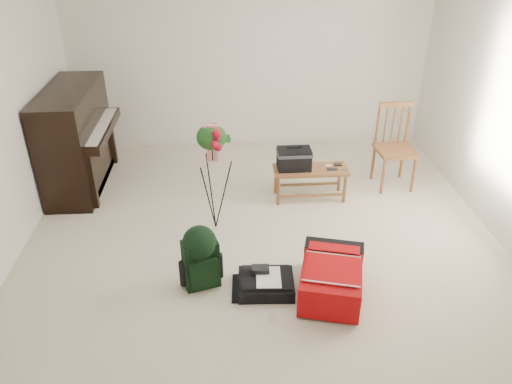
{
  "coord_description": "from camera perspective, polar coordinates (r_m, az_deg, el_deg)",
  "views": [
    {
      "loc": [
        -0.34,
        -4.16,
        3.08
      ],
      "look_at": [
        -0.06,
        0.35,
        0.51
      ],
      "focal_mm": 35.0,
      "sensor_mm": 36.0,
      "label": 1
    }
  ],
  "objects": [
    {
      "name": "floor",
      "position": [
        5.19,
        0.91,
        -6.76
      ],
      "size": [
        5.0,
        5.5,
        0.01
      ],
      "primitive_type": "cube",
      "color": "beige",
      "rests_on": "ground"
    },
    {
      "name": "black_duffel",
      "position": [
        4.67,
        1.14,
        -10.34
      ],
      "size": [
        0.52,
        0.43,
        0.21
      ],
      "rotation": [
        0.0,
        0.0,
        -0.04
      ],
      "color": "black",
      "rests_on": "floor"
    },
    {
      "name": "wall_back",
      "position": [
        7.16,
        -0.73,
        14.86
      ],
      "size": [
        5.0,
        0.04,
        2.5
      ],
      "primitive_type": "cube",
      "color": "white",
      "rests_on": "floor"
    },
    {
      "name": "green_backpack",
      "position": [
        4.59,
        -6.39,
        -7.09
      ],
      "size": [
        0.36,
        0.33,
        0.63
      ],
      "rotation": [
        0.0,
        0.0,
        0.29
      ],
      "color": "black",
      "rests_on": "floor"
    },
    {
      "name": "bench",
      "position": [
        5.91,
        4.97,
        3.44
      ],
      "size": [
        0.89,
        0.36,
        0.68
      ],
      "rotation": [
        0.0,
        0.0,
        0.01
      ],
      "color": "brown",
      "rests_on": "floor"
    },
    {
      "name": "piano",
      "position": [
        6.54,
        -19.76,
        5.56
      ],
      "size": [
        0.71,
        1.5,
        1.25
      ],
      "color": "black",
      "rests_on": "floor"
    },
    {
      "name": "dining_chair",
      "position": [
        6.42,
        15.59,
        4.92
      ],
      "size": [
        0.47,
        0.47,
        1.04
      ],
      "rotation": [
        0.0,
        0.0,
        0.05
      ],
      "color": "brown",
      "rests_on": "floor"
    },
    {
      "name": "flower_stand",
      "position": [
        5.26,
        -4.88,
        1.57
      ],
      "size": [
        0.44,
        0.44,
        1.25
      ],
      "rotation": [
        0.0,
        0.0,
        -0.14
      ],
      "color": "black",
      "rests_on": "floor"
    },
    {
      "name": "red_suitcase",
      "position": [
        4.66,
        8.45,
        -9.24
      ],
      "size": [
        0.71,
        0.9,
        0.34
      ],
      "rotation": [
        0.0,
        0.0,
        -0.25
      ],
      "color": "#BF080B",
      "rests_on": "floor"
    }
  ]
}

